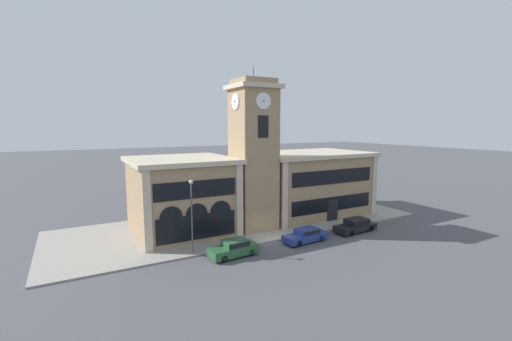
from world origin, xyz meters
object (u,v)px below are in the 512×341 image
(parked_car_far, at_px, (356,225))
(street_lamp, at_px, (192,207))
(parked_car_near, at_px, (234,248))
(parked_car_mid, at_px, (306,235))

(parked_car_far, distance_m, street_lamp, 17.90)
(parked_car_near, distance_m, parked_car_far, 14.30)
(parked_car_mid, xyz_separation_m, street_lamp, (-10.83, 1.77, 3.68))
(parked_car_near, bearing_deg, parked_car_mid, 176.20)
(parked_car_near, height_order, street_lamp, street_lamp)
(parked_car_mid, relative_size, parked_car_far, 0.93)
(parked_car_mid, bearing_deg, street_lamp, -13.08)
(street_lamp, bearing_deg, parked_car_far, -5.79)
(parked_car_near, height_order, parked_car_mid, parked_car_near)
(parked_car_mid, distance_m, street_lamp, 11.57)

